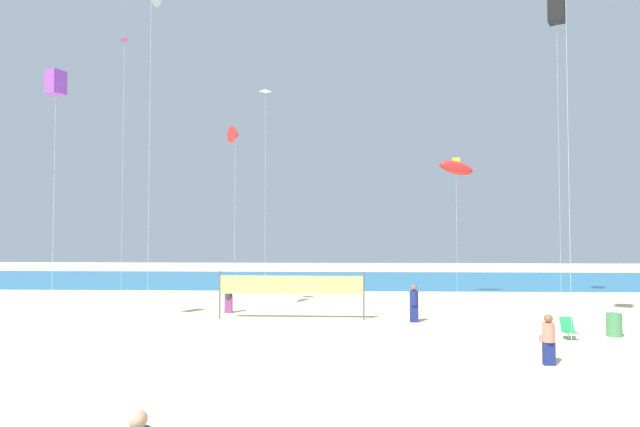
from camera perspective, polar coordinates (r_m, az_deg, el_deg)
ground_plane at (r=18.23m, az=0.93°, el=-15.84°), size 120.00×120.00×0.00m
ocean_band at (r=50.12m, az=1.83°, el=-7.07°), size 120.00×20.00×0.01m
beachgoer_navy_shirt at (r=26.64m, az=10.02°, el=-9.32°), size 0.42×0.42×1.82m
beachgoer_charcoal_shirt at (r=29.67m, az=-9.75°, el=-8.58°), size 0.42×0.42×1.82m
beachgoer_coral_shirt at (r=19.44m, az=23.27°, el=-12.13°), size 0.38×0.38×1.66m
folding_beach_chair at (r=24.40m, az=25.03°, el=-11.02°), size 0.52×0.65×0.89m
trash_barrel at (r=25.90m, az=28.95°, el=-10.38°), size 0.61×0.61×0.97m
volleyball_net at (r=27.07m, az=-3.09°, el=-7.84°), size 7.36×0.18×2.40m
beach_handbag at (r=23.54m, az=22.82°, el=-12.22°), size 0.32×0.16×0.26m
kite_magenta_diamond at (r=38.92m, az=-20.23°, el=15.95°), size 0.62×0.61×17.27m
kite_white_diamond at (r=35.23m, az=-5.85°, el=12.59°), size 0.71×0.71×13.70m
kite_red_inflatable at (r=37.50m, az=14.35°, el=4.77°), size 2.72×1.44×9.46m
kite_black_box at (r=37.93m, az=23.97°, el=19.17°), size 1.24×1.24×18.73m
kite_red_delta at (r=31.68m, az=-9.06°, el=8.28°), size 1.05×1.03×10.54m
kite_violet_box at (r=27.25m, az=-26.42°, el=12.40°), size 0.88×0.88×11.60m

